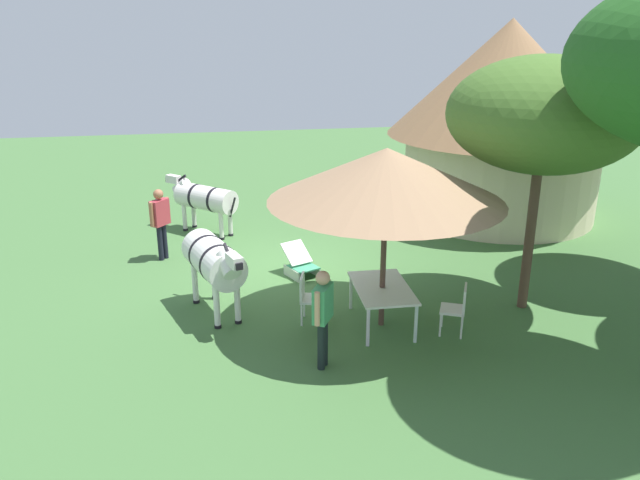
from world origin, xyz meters
The scene contains 12 objects.
ground_plane centered at (0.00, 0.00, 0.00)m, with size 36.00×36.00×0.00m, color #416B38.
thatched_hut centered at (-3.10, 6.16, 2.85)m, with size 6.23×6.23×5.24m.
shade_umbrella centered at (2.95, 1.21, 2.77)m, with size 4.02×4.02×3.23m.
patio_dining_table centered at (2.95, 1.21, 0.67)m, with size 1.61×0.98×0.74m.
patio_chair_near_hut centered at (2.60, -0.07, 0.52)m, with size 0.54×0.52×0.90m.
patio_chair_west_end centered at (3.51, 2.42, 0.52)m, with size 0.57×0.57×0.90m.
guest_beside_umbrella centered at (4.20, -0.08, 0.99)m, with size 0.52×0.40×1.64m.
standing_watcher centered at (-1.08, -2.86, 0.99)m, with size 0.48×0.44×1.65m.
striped_lounge_chair centered at (0.40, 0.11, 0.26)m, with size 0.94×0.81×0.65m.
zebra_nearest_camera centered at (-2.81, -1.89, 0.92)m, with size 1.76×1.84×1.46m.
zebra_by_umbrella centered at (2.00, -1.70, 1.06)m, with size 2.18×1.19×1.60m.
acacia_tree_right_background centered at (2.68, 4.08, 3.65)m, with size 3.37×3.37×4.68m.
Camera 1 is at (12.88, -1.64, 5.26)m, focal length 35.47 mm.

